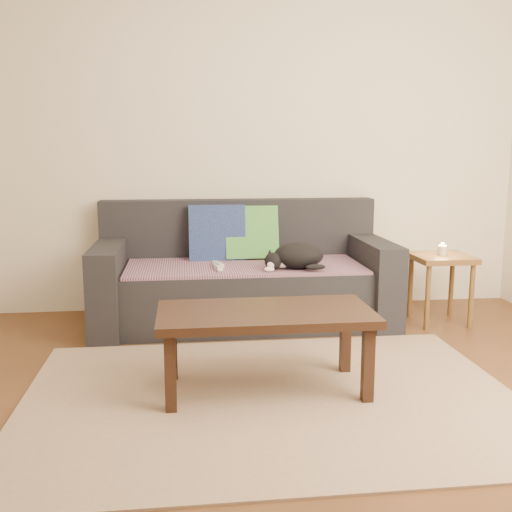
# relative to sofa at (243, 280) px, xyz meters

# --- Properties ---
(ground) EXTENTS (4.50, 4.50, 0.00)m
(ground) POSITION_rel_sofa_xyz_m (0.00, -1.57, -0.31)
(ground) COLOR brown
(ground) RESTS_ON ground
(back_wall) EXTENTS (4.50, 0.04, 2.60)m
(back_wall) POSITION_rel_sofa_xyz_m (0.00, 0.43, 0.99)
(back_wall) COLOR beige
(back_wall) RESTS_ON ground
(sofa) EXTENTS (2.10, 0.94, 0.87)m
(sofa) POSITION_rel_sofa_xyz_m (0.00, 0.00, 0.00)
(sofa) COLOR #232328
(sofa) RESTS_ON ground
(throw_blanket) EXTENTS (1.66, 0.74, 0.02)m
(throw_blanket) POSITION_rel_sofa_xyz_m (0.00, -0.09, 0.12)
(throw_blanket) COLOR #3D274A
(throw_blanket) RESTS_ON sofa
(cushion_navy) EXTENTS (0.42, 0.18, 0.43)m
(cushion_navy) POSITION_rel_sofa_xyz_m (-0.18, 0.17, 0.32)
(cushion_navy) COLOR #11224C
(cushion_navy) RESTS_ON throw_blanket
(cushion_green) EXTENTS (0.40, 0.20, 0.41)m
(cushion_green) POSITION_rel_sofa_xyz_m (0.08, 0.17, 0.32)
(cushion_green) COLOR #0D574E
(cushion_green) RESTS_ON throw_blanket
(cat) EXTENTS (0.47, 0.37, 0.18)m
(cat) POSITION_rel_sofa_xyz_m (0.34, -0.28, 0.22)
(cat) COLOR black
(cat) RESTS_ON throw_blanket
(wii_remote_a) EXTENTS (0.08, 0.15, 0.03)m
(wii_remote_a) POSITION_rel_sofa_xyz_m (-0.19, -0.14, 0.15)
(wii_remote_a) COLOR white
(wii_remote_a) RESTS_ON throw_blanket
(wii_remote_b) EXTENTS (0.06, 0.15, 0.03)m
(wii_remote_b) POSITION_rel_sofa_xyz_m (-0.19, -0.26, 0.15)
(wii_remote_b) COLOR white
(wii_remote_b) RESTS_ON throw_blanket
(side_table) EXTENTS (0.40, 0.40, 0.50)m
(side_table) POSITION_rel_sofa_xyz_m (1.41, -0.22, 0.10)
(side_table) COLOR brown
(side_table) RESTS_ON ground
(candle) EXTENTS (0.06, 0.06, 0.09)m
(candle) POSITION_rel_sofa_xyz_m (1.41, -0.22, 0.23)
(candle) COLOR beige
(candle) RESTS_ON side_table
(rug) EXTENTS (2.50, 1.80, 0.01)m
(rug) POSITION_rel_sofa_xyz_m (0.00, -1.42, -0.30)
(rug) COLOR tan
(rug) RESTS_ON ground
(coffee_table) EXTENTS (1.10, 0.55, 0.44)m
(coffee_table) POSITION_rel_sofa_xyz_m (-0.02, -1.32, 0.07)
(coffee_table) COLOR black
(coffee_table) RESTS_ON rug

